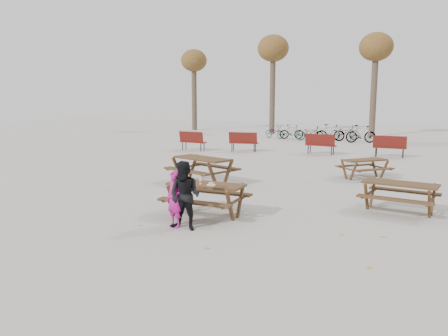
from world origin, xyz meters
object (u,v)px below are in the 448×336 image
at_px(food_tray, 211,185).
at_px(picnic_table_east, 399,197).
at_px(soda_bottle, 201,181).
at_px(picnic_table_north, 202,171).
at_px(main_picnic_table, 206,191).
at_px(adult, 185,196).
at_px(child, 174,199).
at_px(picnic_table_far, 364,169).

xyz_separation_m(food_tray, picnic_table_east, (3.91, 2.43, -0.42)).
bearing_deg(soda_bottle, picnic_table_north, 117.21).
bearing_deg(picnic_table_north, picnic_table_east, 8.35).
height_order(main_picnic_table, adult, adult).
relative_size(child, picnic_table_east, 0.72).
relative_size(main_picnic_table, adult, 1.23).
height_order(food_tray, soda_bottle, soda_bottle).
bearing_deg(child, soda_bottle, 105.85).
bearing_deg(picnic_table_north, main_picnic_table, -41.50).
relative_size(picnic_table_east, picnic_table_north, 0.86).
relative_size(food_tray, child, 0.15).
relative_size(main_picnic_table, soda_bottle, 10.59).
relative_size(soda_bottle, picnic_table_east, 0.10).
xyz_separation_m(main_picnic_table, soda_bottle, (-0.08, -0.12, 0.26)).
height_order(main_picnic_table, food_tray, food_tray).
height_order(picnic_table_north, picnic_table_far, picnic_table_north).
distance_m(main_picnic_table, picnic_table_north, 3.93).
bearing_deg(adult, main_picnic_table, 94.41).
height_order(adult, picnic_table_east, adult).
bearing_deg(child, picnic_table_east, 59.84).
xyz_separation_m(main_picnic_table, picnic_table_north, (-1.91, 3.44, -0.16)).
height_order(soda_bottle, picnic_table_east, soda_bottle).
distance_m(adult, picnic_table_east, 5.31).
relative_size(adult, picnic_table_far, 0.95).
bearing_deg(picnic_table_far, child, -156.41).
distance_m(main_picnic_table, picnic_table_far, 7.21).
height_order(child, picnic_table_east, child).
xyz_separation_m(main_picnic_table, child, (-0.19, -1.13, 0.03)).
distance_m(soda_bottle, picnic_table_north, 4.02).
bearing_deg(adult, soda_bottle, 99.22).
height_order(child, picnic_table_far, child).
bearing_deg(picnic_table_north, soda_bottle, -43.34).
bearing_deg(child, food_tray, 88.25).
xyz_separation_m(soda_bottle, picnic_table_far, (2.83, 6.78, -0.51)).
relative_size(main_picnic_table, picnic_table_north, 0.90).
relative_size(food_tray, adult, 0.12).
xyz_separation_m(adult, picnic_table_north, (-2.02, 4.63, -0.30)).
height_order(food_tray, picnic_table_north, picnic_table_north).
relative_size(picnic_table_east, picnic_table_far, 1.10).
height_order(soda_bottle, adult, adult).
bearing_deg(picnic_table_north, child, -49.86).
xyz_separation_m(picnic_table_east, picnic_table_far, (-1.39, 4.41, -0.03)).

